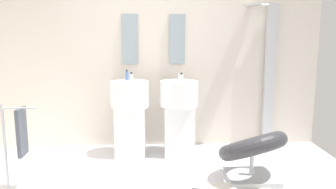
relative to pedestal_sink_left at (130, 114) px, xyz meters
name	(u,v)px	position (x,y,z in m)	size (l,w,h in m)	color
rear_partition	(154,57)	(0.33, 0.46, 0.73)	(4.80, 0.10, 2.60)	beige
pedestal_sink_left	(130,114)	(0.00, 0.00, 0.00)	(0.52, 0.52, 1.11)	white
pedestal_sink_right	(179,114)	(0.66, 0.00, 0.00)	(0.52, 0.52, 1.11)	white
vanity_mirror_left	(130,39)	(0.00, 0.39, 0.99)	(0.22, 0.03, 0.69)	#8C9EA8
vanity_mirror_right	(177,39)	(0.66, 0.39, 0.99)	(0.22, 0.03, 0.69)	#8C9EA8
shower_column	(269,73)	(1.99, 0.34, 0.51)	(0.49, 0.24, 2.05)	#B7BABF
lounge_chair	(252,150)	(1.42, -0.90, -0.22)	(1.09, 1.09, 0.65)	#B7BABF
towel_rack	(19,134)	(-1.08, -1.07, 0.06)	(0.37, 0.22, 0.95)	#B7BABF
soap_bottle_blue	(127,75)	(-0.04, 0.14, 0.51)	(0.04, 0.04, 0.15)	#4C72B7
soap_bottle_white	(181,79)	(0.68, -0.17, 0.51)	(0.05, 0.05, 0.13)	white
soap_bottle_clear	(131,78)	(0.04, -0.18, 0.51)	(0.05, 0.05, 0.15)	silver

